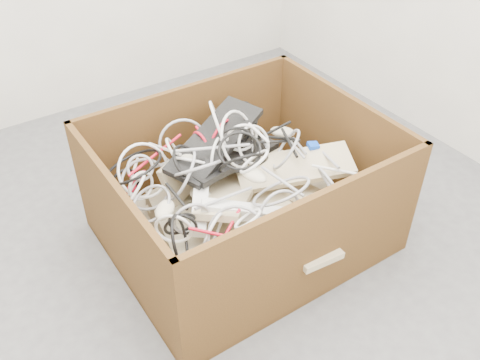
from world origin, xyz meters
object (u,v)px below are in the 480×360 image
cardboard_box (240,212)px  power_strip_right (243,211)px  power_strip_left (200,199)px  vga_plug (313,146)px

cardboard_box → power_strip_right: bearing=-120.7°
power_strip_left → vga_plug: power_strip_left is taller
vga_plug → power_strip_right: bearing=-144.1°
cardboard_box → power_strip_left: size_ratio=3.48×
vga_plug → cardboard_box: bearing=-168.1°
power_strip_right → vga_plug: size_ratio=6.89×
cardboard_box → power_strip_left: 0.30m
power_strip_left → power_strip_right: power_strip_left is taller
cardboard_box → vga_plug: (0.35, -0.03, 0.22)m
power_strip_left → power_strip_right: bearing=-113.1°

